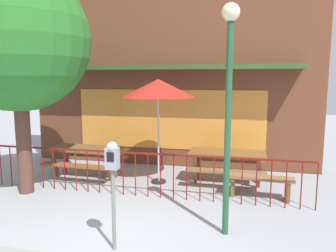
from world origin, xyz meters
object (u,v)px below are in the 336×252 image
at_px(picnic_table_left, 86,154).
at_px(patio_umbrella, 158,89).
at_px(picnic_table_right, 227,158).
at_px(street_lamp, 229,86).
at_px(street_tree, 17,40).
at_px(patio_bench, 260,182).
at_px(parking_meter_near, 113,167).

height_order(picnic_table_left, patio_umbrella, patio_umbrella).
xyz_separation_m(picnic_table_right, street_lamp, (0.11, -2.68, 1.80)).
bearing_deg(patio_umbrella, street_tree, -153.81).
distance_m(picnic_table_left, street_tree, 3.13).
height_order(picnic_table_left, patio_bench, picnic_table_left).
bearing_deg(street_lamp, patio_bench, 71.12).
height_order(picnic_table_right, parking_meter_near, parking_meter_near).
relative_size(patio_bench, parking_meter_near, 0.87).
relative_size(picnic_table_right, street_tree, 0.37).
relative_size(street_tree, street_lamp, 1.33).
height_order(picnic_table_right, patio_umbrella, patio_umbrella).
xyz_separation_m(picnic_table_left, patio_bench, (4.29, -0.59, -0.26)).
xyz_separation_m(street_tree, street_lamp, (4.44, -1.02, -0.91)).
relative_size(picnic_table_left, patio_bench, 1.30).
xyz_separation_m(picnic_table_left, patio_umbrella, (1.93, -0.04, 1.67)).
bearing_deg(patio_bench, picnic_table_left, 172.14).
bearing_deg(patio_umbrella, street_lamp, -53.59).
bearing_deg(street_lamp, parking_meter_near, -150.93).
height_order(parking_meter_near, street_tree, street_tree).
height_order(patio_umbrella, street_lamp, street_lamp).
height_order(picnic_table_left, parking_meter_near, parking_meter_near).
relative_size(picnic_table_left, parking_meter_near, 1.13).
xyz_separation_m(picnic_table_left, street_tree, (-0.77, -1.37, 2.71)).
xyz_separation_m(patio_umbrella, patio_bench, (2.35, -0.55, -1.93)).
relative_size(parking_meter_near, street_tree, 0.34).
relative_size(parking_meter_near, street_lamp, 0.45).
relative_size(picnic_table_right, patio_umbrella, 0.72).
bearing_deg(picnic_table_right, parking_meter_near, -112.39).
distance_m(picnic_table_right, street_lamp, 3.23).
bearing_deg(patio_bench, parking_meter_near, -129.35).
relative_size(picnic_table_right, patio_bench, 1.28).
bearing_deg(picnic_table_left, patio_umbrella, -1.14).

